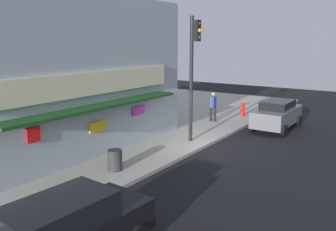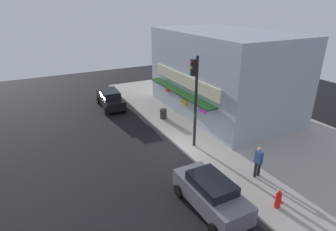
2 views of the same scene
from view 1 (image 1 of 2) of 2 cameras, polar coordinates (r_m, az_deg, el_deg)
ground_plane at (r=16.54m, az=5.98°, el=-5.36°), size 48.51×48.51×0.00m
sidewalk at (r=19.95m, az=-9.16°, el=-2.22°), size 32.34×11.90×0.14m
corner_building at (r=17.16m, az=-20.68°, el=6.44°), size 12.28×8.30×6.68m
traffic_light at (r=16.54m, az=4.12°, el=8.44°), size 0.32×0.58×5.92m
fire_hydrant at (r=23.17m, az=11.99°, el=0.92°), size 0.52×0.28×0.90m
trash_can at (r=13.41m, az=-8.63°, el=-7.17°), size 0.55×0.55×0.79m
pedestrian at (r=21.41m, az=7.35°, el=1.64°), size 0.55×0.43×1.77m
parked_car_grey at (r=20.83m, az=17.31°, el=0.19°), size 4.16×1.95×1.64m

